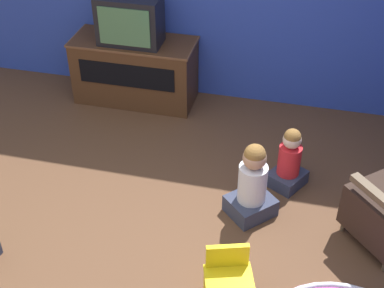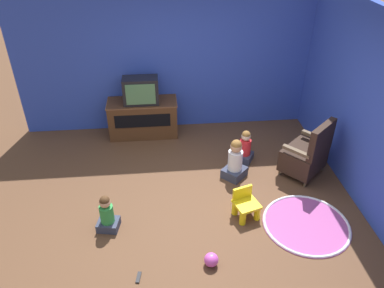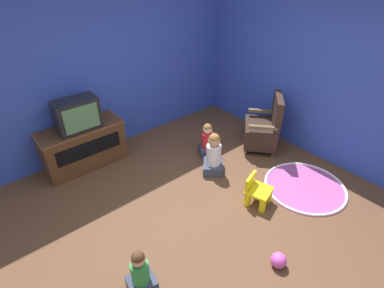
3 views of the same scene
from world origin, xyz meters
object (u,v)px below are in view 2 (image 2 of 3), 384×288
child_watching_center (107,215)px  child_watching_left (235,161)px  yellow_kid_chair (246,206)px  television (141,91)px  child_watching_right (245,148)px  remote_control (139,277)px  black_armchair (307,155)px  tv_cabinet (143,117)px  toy_ball (211,260)px

child_watching_center → child_watching_left: bearing=37.5°
yellow_kid_chair → television: bearing=104.0°
child_watching_center → child_watching_right: child_watching_right is taller
child_watching_left → child_watching_center: bearing=161.1°
child_watching_right → remote_control: child_watching_right is taller
black_armchair → yellow_kid_chair: black_armchair is taller
television → child_watching_left: 2.09m
black_armchair → remote_control: (-2.58, -1.75, -0.36)m
tv_cabinet → child_watching_left: bearing=-45.2°
television → toy_ball: television is taller
child_watching_right → television: bearing=90.1°
toy_ball → yellow_kid_chair: bearing=53.7°
child_watching_left → black_armchair: bearing=-47.7°
television → child_watching_right: size_ratio=1.08×
tv_cabinet → toy_ball: bearing=-75.1°
tv_cabinet → yellow_kid_chair: bearing=-58.7°
television → child_watching_left: television is taller
tv_cabinet → child_watching_center: tv_cabinet is taller
tv_cabinet → toy_ball: (0.83, -3.13, -0.26)m
tv_cabinet → child_watching_right: size_ratio=2.19×
tv_cabinet → black_armchair: black_armchair is taller
black_armchair → child_watching_center: bearing=-24.8°
remote_control → child_watching_right: bearing=-28.0°
television → remote_control: 3.31m
child_watching_right → toy_ball: bearing=-172.0°
yellow_kid_chair → remote_control: 1.72m
television → black_armchair: size_ratio=0.63×
child_watching_center → child_watching_right: 2.53m
tv_cabinet → yellow_kid_chair: (1.42, -2.33, -0.18)m
black_armchair → child_watching_center: 3.13m
black_armchair → toy_ball: (-1.72, -1.64, -0.28)m
toy_ball → television: bearing=105.1°
yellow_kid_chair → child_watching_left: bearing=71.0°
child_watching_center → remote_control: size_ratio=3.49×
toy_ball → child_watching_right: bearing=67.9°
yellow_kid_chair → child_watching_left: child_watching_left is taller
tv_cabinet → television: 0.56m
child_watching_left → child_watching_center: child_watching_left is taller
television → child_watching_left: bearing=-44.2°
child_watching_left → remote_control: (-1.47, -1.79, -0.28)m
yellow_kid_chair → toy_ball: bearing=-144.2°
television → toy_ball: size_ratio=3.55×
television → child_watching_right: (1.69, -0.97, -0.66)m
child_watching_left → remote_control: child_watching_left is taller
black_armchair → toy_ball: black_armchair is taller
tv_cabinet → yellow_kid_chair: tv_cabinet is taller
black_armchair → yellow_kid_chair: size_ratio=2.35×
child_watching_left → toy_ball: bearing=-155.4°
child_watching_left → child_watching_right: 0.49m
child_watching_left → remote_control: 2.33m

